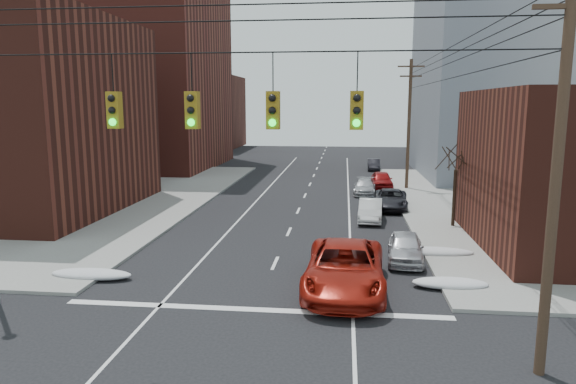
% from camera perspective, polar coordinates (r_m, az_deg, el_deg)
% --- Properties ---
extents(building_brick_tall, '(24.00, 20.00, 30.00)m').
position_cam_1_polar(building_brick_tall, '(65.07, -19.15, 16.00)').
color(building_brick_tall, maroon).
rests_on(building_brick_tall, ground).
extents(building_brick_far, '(22.00, 18.00, 12.00)m').
position_cam_1_polar(building_brick_far, '(89.52, -12.83, 8.64)').
color(building_brick_far, '#4E1F17').
rests_on(building_brick_far, ground).
extents(building_office, '(22.00, 20.00, 25.00)m').
position_cam_1_polar(building_office, '(58.07, 26.07, 13.91)').
color(building_office, gray).
rests_on(building_office, ground).
extents(building_glass, '(20.00, 18.00, 22.00)m').
position_cam_1_polar(building_glass, '(83.40, 21.24, 11.61)').
color(building_glass, gray).
rests_on(building_glass, ground).
extents(utility_pole_right, '(2.20, 0.28, 11.00)m').
position_cam_1_polar(utility_pole_right, '(14.75, 27.75, 2.87)').
color(utility_pole_right, '#473323').
rests_on(utility_pole_right, ground).
extents(utility_pole_far, '(2.20, 0.28, 11.00)m').
position_cam_1_polar(utility_pole_far, '(45.00, 13.29, 7.56)').
color(utility_pole_far, '#473323').
rests_on(utility_pole_far, ground).
extents(traffic_signals, '(17.00, 0.42, 2.02)m').
position_cam_1_polar(traffic_signals, '(13.95, -6.24, 9.29)').
color(traffic_signals, black).
rests_on(traffic_signals, ground).
extents(bare_tree, '(2.09, 2.20, 4.93)m').
position_cam_1_polar(bare_tree, '(31.71, 18.00, 0.26)').
color(bare_tree, black).
rests_on(bare_tree, ground).
extents(snow_nw, '(3.50, 1.08, 0.42)m').
position_cam_1_polar(snow_nw, '(23.37, -21.01, -8.52)').
color(snow_nw, silver).
rests_on(snow_nw, ground).
extents(snow_ne, '(3.00, 1.08, 0.42)m').
position_cam_1_polar(snow_ne, '(21.77, 17.57, -9.65)').
color(snow_ne, silver).
rests_on(snow_ne, ground).
extents(snow_east_far, '(4.00, 1.08, 0.42)m').
position_cam_1_polar(snow_east_far, '(25.99, 15.66, -6.40)').
color(snow_east_far, silver).
rests_on(snow_east_far, ground).
extents(red_pickup, '(3.27, 6.72, 1.84)m').
position_cam_1_polar(red_pickup, '(20.49, 6.33, -8.37)').
color(red_pickup, '#9A190E').
rests_on(red_pickup, ground).
extents(parked_car_a, '(1.95, 4.11, 1.36)m').
position_cam_1_polar(parked_car_a, '(24.67, 12.92, -6.02)').
color(parked_car_a, silver).
rests_on(parked_car_a, ground).
extents(parked_car_b, '(1.69, 4.16, 1.34)m').
position_cam_1_polar(parked_car_b, '(32.76, 9.13, -2.03)').
color(parked_car_b, silver).
rests_on(parked_car_b, ground).
extents(parked_car_c, '(2.68, 5.09, 1.37)m').
position_cam_1_polar(parked_car_c, '(36.74, 11.33, -0.81)').
color(parked_car_c, black).
rests_on(parked_car_c, ground).
extents(parked_car_d, '(1.98, 4.32, 1.23)m').
position_cam_1_polar(parked_car_d, '(42.39, 8.50, 0.56)').
color(parked_car_d, '#A8A8AD').
rests_on(parked_car_d, ground).
extents(parked_car_e, '(1.84, 4.37, 1.48)m').
position_cam_1_polar(parked_car_e, '(45.71, 10.36, 1.33)').
color(parked_car_e, maroon).
rests_on(parked_car_e, ground).
extents(parked_car_f, '(1.41, 3.81, 1.24)m').
position_cam_1_polar(parked_car_f, '(58.39, 9.50, 3.03)').
color(parked_car_f, black).
rests_on(parked_car_f, ground).
extents(lot_car_a, '(4.89, 2.10, 1.57)m').
position_cam_1_polar(lot_car_a, '(39.12, -22.03, -0.33)').
color(lot_car_a, silver).
rests_on(lot_car_a, sidewalk_nw).
extents(lot_car_b, '(4.90, 2.96, 1.27)m').
position_cam_1_polar(lot_car_b, '(41.20, -19.44, 0.10)').
color(lot_car_b, '#A8A8AC').
rests_on(lot_car_b, sidewalk_nw).
extents(lot_car_c, '(4.51, 2.63, 1.23)m').
position_cam_1_polar(lot_car_c, '(43.55, -25.41, 0.17)').
color(lot_car_c, black).
rests_on(lot_car_c, sidewalk_nw).
extents(lot_car_d, '(4.08, 1.76, 1.37)m').
position_cam_1_polar(lot_car_d, '(43.06, -23.66, 0.29)').
color(lot_car_d, silver).
rests_on(lot_car_d, sidewalk_nw).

